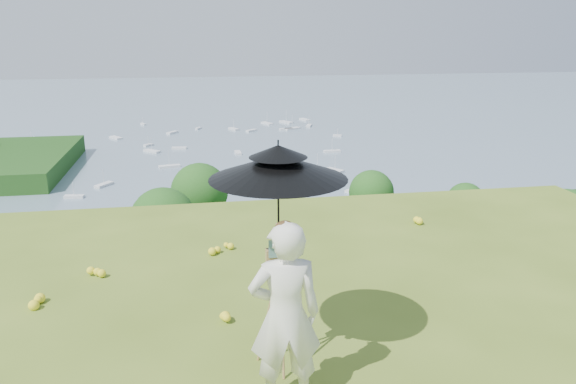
{
  "coord_description": "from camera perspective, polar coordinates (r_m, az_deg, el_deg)",
  "views": [
    {
      "loc": [
        -0.93,
        -3.88,
        3.36
      ],
      "look_at": [
        0.34,
        3.55,
        1.16
      ],
      "focal_mm": 35.0,
      "sensor_mm": 36.0,
      "label": 1
    }
  ],
  "objects": [
    {
      "name": "bay_water",
      "position": [
        246.73,
        -9.49,
        7.32
      ],
      "size": [
        700.0,
        700.0,
        0.0
      ],
      "primitive_type": "plane",
      "color": "slate",
      "rests_on": "ground"
    },
    {
      "name": "sun_umbrella",
      "position": [
        5.37,
        -0.98,
        -1.02
      ],
      "size": [
        1.35,
        1.35,
        1.21
      ],
      "primitive_type": null,
      "rotation": [
        0.0,
        0.0,
        0.02
      ],
      "color": "black",
      "rests_on": "field_easel"
    },
    {
      "name": "painter_cap",
      "position": [
        4.77,
        -0.31,
        -3.53
      ],
      "size": [
        0.2,
        0.24,
        0.1
      ],
      "primitive_type": null,
      "rotation": [
        0.0,
        0.0,
        0.03
      ],
      "color": "#D27378",
      "rests_on": "painter"
    },
    {
      "name": "shoreline_tier",
      "position": [
        88.16,
        -8.24,
        -10.45
      ],
      "size": [
        170.0,
        28.0,
        8.0
      ],
      "primitive_type": "cube",
      "color": "#6F6458",
      "rests_on": "bay_water"
    },
    {
      "name": "harbor_town",
      "position": [
        85.45,
        -8.42,
        -6.55
      ],
      "size": [
        110.0,
        22.0,
        5.0
      ],
      "primitive_type": null,
      "color": "beige",
      "rests_on": "shoreline_tier"
    },
    {
      "name": "slope_trees",
      "position": [
        43.01,
        -7.66,
        -9.18
      ],
      "size": [
        110.0,
        50.0,
        6.0
      ],
      "primitive_type": null,
      "color": "#1E5118",
      "rests_on": "forest_slope"
    },
    {
      "name": "field_easel",
      "position": [
        5.75,
        -0.85,
        -11.25
      ],
      "size": [
        0.55,
        0.55,
        1.41
      ],
      "primitive_type": null,
      "rotation": [
        0.0,
        0.0,
        0.02
      ],
      "color": "#8E5F3B",
      "rests_on": "ground"
    },
    {
      "name": "moored_boats",
      "position": [
        169.38,
        -13.44,
        3.18
      ],
      "size": [
        140.0,
        140.0,
        0.7
      ],
      "primitive_type": null,
      "color": "silver",
      "rests_on": "bay_water"
    },
    {
      "name": "painter",
      "position": [
        5.12,
        -0.3,
        -12.48
      ],
      "size": [
        0.66,
        0.44,
        1.8
      ],
      "primitive_type": "imported",
      "rotation": [
        0.0,
        0.0,
        3.13
      ],
      "color": "white",
      "rests_on": "ground"
    }
  ]
}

